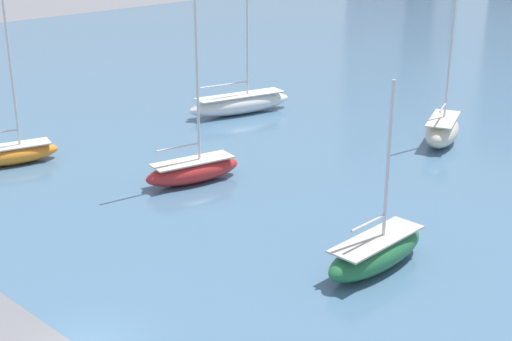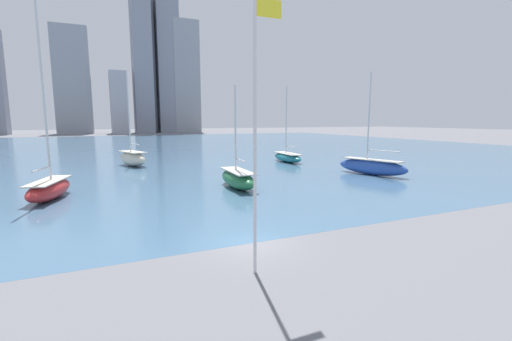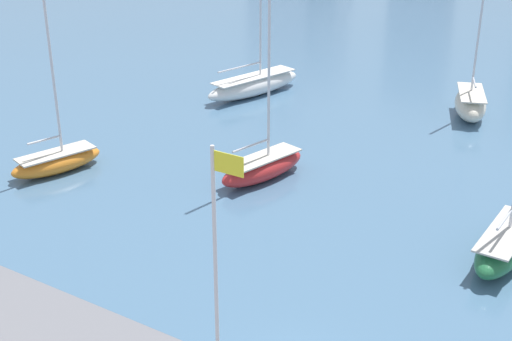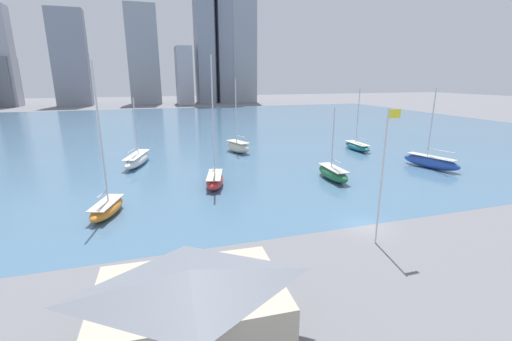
{
  "view_description": "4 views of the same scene",
  "coord_description": "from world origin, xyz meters",
  "px_view_note": "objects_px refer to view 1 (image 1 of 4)",
  "views": [
    {
      "loc": [
        22.85,
        -13.86,
        17.53
      ],
      "look_at": [
        -3.69,
        14.57,
        3.32
      ],
      "focal_mm": 50.0,
      "sensor_mm": 36.0,
      "label": 1
    },
    {
      "loc": [
        -6.97,
        -16.33,
        6.63
      ],
      "look_at": [
        4.29,
        9.02,
        2.52
      ],
      "focal_mm": 24.0,
      "sensor_mm": 36.0,
      "label": 2
    },
    {
      "loc": [
        10.85,
        -20.28,
        20.03
      ],
      "look_at": [
        -7.24,
        8.94,
        4.54
      ],
      "focal_mm": 50.0,
      "sensor_mm": 36.0,
      "label": 3
    },
    {
      "loc": [
        -19.09,
        -25.83,
        13.77
      ],
      "look_at": [
        -5.61,
        17.14,
        1.51
      ],
      "focal_mm": 24.0,
      "sensor_mm": 36.0,
      "label": 4
    }
  ],
  "objects_px": {
    "sailboat_orange": "(14,152)",
    "sailboat_cream": "(442,130)",
    "sailboat_white": "(240,103)",
    "sailboat_green": "(376,252)",
    "sailboat_red": "(193,169)"
  },
  "relations": [
    {
      "from": "sailboat_green",
      "to": "sailboat_white",
      "type": "height_order",
      "value": "sailboat_white"
    },
    {
      "from": "sailboat_green",
      "to": "sailboat_white",
      "type": "xyz_separation_m",
      "value": [
        -26.14,
        16.77,
        0.01
      ]
    },
    {
      "from": "sailboat_orange",
      "to": "sailboat_green",
      "type": "bearing_deg",
      "value": 26.51
    },
    {
      "from": "sailboat_red",
      "to": "sailboat_cream",
      "type": "relative_size",
      "value": 1.21
    },
    {
      "from": "sailboat_orange",
      "to": "sailboat_white",
      "type": "xyz_separation_m",
      "value": [
        2.55,
        21.17,
        0.05
      ]
    },
    {
      "from": "sailboat_orange",
      "to": "sailboat_green",
      "type": "relative_size",
      "value": 1.55
    },
    {
      "from": "sailboat_cream",
      "to": "sailboat_orange",
      "type": "bearing_deg",
      "value": -149.09
    },
    {
      "from": "sailboat_cream",
      "to": "sailboat_white",
      "type": "bearing_deg",
      "value": 173.69
    },
    {
      "from": "sailboat_green",
      "to": "sailboat_orange",
      "type": "bearing_deg",
      "value": -169.44
    },
    {
      "from": "sailboat_orange",
      "to": "sailboat_cream",
      "type": "distance_m",
      "value": 32.91
    },
    {
      "from": "sailboat_red",
      "to": "sailboat_cream",
      "type": "height_order",
      "value": "sailboat_red"
    },
    {
      "from": "sailboat_white",
      "to": "sailboat_cream",
      "type": "bearing_deg",
      "value": 30.42
    },
    {
      "from": "sailboat_green",
      "to": "sailboat_white",
      "type": "bearing_deg",
      "value": 149.16
    },
    {
      "from": "sailboat_orange",
      "to": "sailboat_green",
      "type": "distance_m",
      "value": 29.03
    },
    {
      "from": "sailboat_red",
      "to": "sailboat_cream",
      "type": "bearing_deg",
      "value": 81.8
    }
  ]
}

